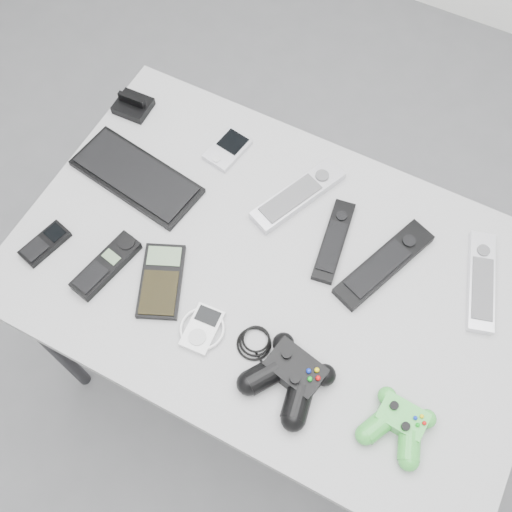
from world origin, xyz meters
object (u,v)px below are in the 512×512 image
at_px(pda_keyboard, 136,176).
at_px(mp3_player, 202,329).
at_px(desk, 276,283).
at_px(calculator, 161,281).
at_px(pda, 227,149).
at_px(controller_black, 290,376).
at_px(remote_silver_a, 298,195).
at_px(controller_green, 399,423).
at_px(remote_black_b, 384,264).
at_px(cordless_handset, 106,265).
at_px(remote_silver_b, 481,281).
at_px(remote_black_a, 334,240).
at_px(mobile_phone, 45,243).

bearing_deg(pda_keyboard, mp3_player, -29.80).
relative_size(desk, calculator, 6.66).
height_order(pda, calculator, same).
xyz_separation_m(mp3_player, controller_black, (0.19, -0.01, 0.02)).
bearing_deg(remote_silver_a, controller_green, -20.35).
bearing_deg(pda_keyboard, controller_black, -18.09).
xyz_separation_m(pda_keyboard, remote_black_b, (0.57, 0.05, 0.00)).
height_order(pda, remote_black_b, remote_black_b).
bearing_deg(remote_silver_a, pda, -167.58).
distance_m(desk, calculator, 0.25).
xyz_separation_m(pda, calculator, (0.04, -0.35, -0.00)).
bearing_deg(controller_black, cordless_handset, -173.12).
distance_m(desk, mp3_player, 0.21).
bearing_deg(pda_keyboard, pda, 56.16).
bearing_deg(desk, remote_black_b, 30.08).
xyz_separation_m(cordless_handset, controller_green, (0.65, -0.02, 0.01)).
xyz_separation_m(remote_black_b, remote_silver_b, (0.19, 0.06, -0.00)).
bearing_deg(calculator, pda, 72.13).
relative_size(remote_silver_a, mp3_player, 2.41).
bearing_deg(pda, remote_silver_b, 4.50).
bearing_deg(calculator, pda_keyboard, 109.54).
bearing_deg(remote_black_b, pda, -172.96).
distance_m(remote_black_b, controller_black, 0.31).
bearing_deg(controller_black, pda_keyboard, 164.99).
bearing_deg(pda, controller_green, -25.55).
distance_m(remote_black_a, controller_black, 0.31).
xyz_separation_m(remote_black_a, calculator, (-0.27, -0.25, -0.00)).
relative_size(remote_silver_a, remote_silver_b, 1.04).
bearing_deg(calculator, desk, 9.88).
bearing_deg(remote_black_b, controller_green, -42.46).
relative_size(pda_keyboard, cordless_handset, 1.83).
bearing_deg(remote_silver_b, mobile_phone, -174.85).
bearing_deg(controller_black, pda, 142.72).
bearing_deg(controller_green, remote_silver_a, 139.99).
height_order(remote_silver_a, remote_silver_b, remote_silver_a).
relative_size(remote_black_a, cordless_handset, 1.21).
relative_size(desk, remote_black_a, 5.60).
bearing_deg(remote_black_b, desk, -128.94).
distance_m(remote_silver_a, controller_black, 0.40).
xyz_separation_m(remote_silver_a, mp3_player, (-0.03, -0.36, -0.00)).
height_order(calculator, controller_black, controller_black).
xyz_separation_m(desk, pda, (-0.23, 0.22, 0.07)).
distance_m(mp3_player, controller_green, 0.41).
xyz_separation_m(remote_black_b, controller_black, (-0.07, -0.30, 0.01)).
relative_size(desk, pda_keyboard, 3.70).
xyz_separation_m(remote_black_a, controller_green, (0.26, -0.29, 0.01)).
bearing_deg(controller_black, desk, 134.09).
bearing_deg(calculator, remote_silver_a, 38.85).
bearing_deg(controller_green, cordless_handset, -178.21).
relative_size(desk, remote_silver_b, 4.94).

